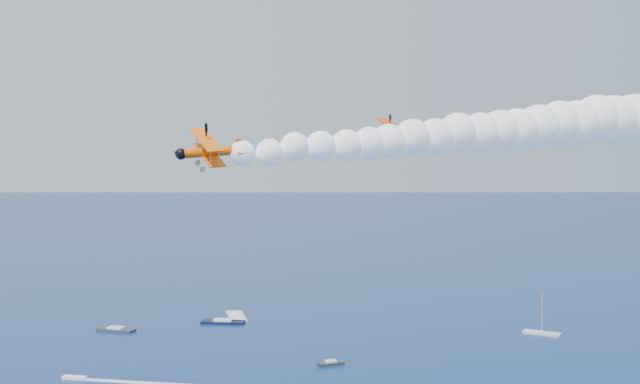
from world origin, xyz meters
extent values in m
cube|color=white|center=(-25.70, 113.62, 0.35)|extent=(5.77, 3.70, 0.70)
cube|color=#282C36|center=(35.16, 112.86, 0.35)|extent=(6.81, 3.22, 0.70)
cube|color=black|center=(13.12, 165.59, 0.35)|extent=(13.97, 8.08, 0.70)
cube|color=silver|center=(17.96, 173.03, 0.35)|extent=(5.43, 15.64, 0.70)
cube|color=#2E333E|center=(-18.53, 161.67, 0.35)|extent=(11.72, 8.83, 0.70)
cube|color=silver|center=(101.84, 131.68, 0.35)|extent=(10.07, 9.45, 0.70)
cube|color=white|center=(-5.53, 105.48, 0.03)|extent=(35.99, 16.07, 0.04)
camera|label=1|loc=(-6.92, -72.39, 52.81)|focal=43.77mm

